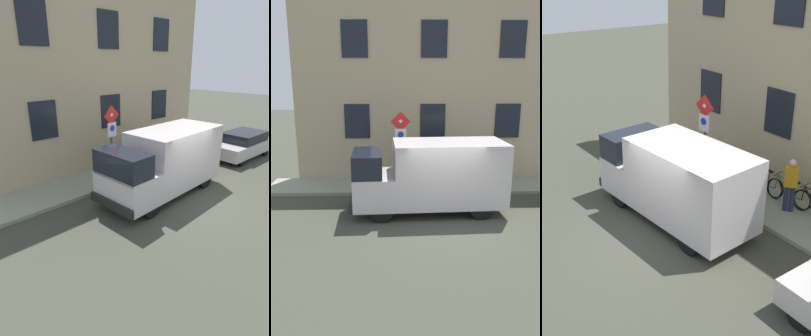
% 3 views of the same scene
% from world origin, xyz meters
% --- Properties ---
extents(ground_plane, '(80.00, 80.00, 0.00)m').
position_xyz_m(ground_plane, '(0.00, 0.00, 0.00)').
color(ground_plane, '#3E4033').
extents(sidewalk_slab, '(2.12, 14.11, 0.14)m').
position_xyz_m(sidewalk_slab, '(3.85, 0.00, 0.07)').
color(sidewalk_slab, gray).
rests_on(sidewalk_slab, ground_plane).
extents(building_facade, '(0.75, 12.11, 8.56)m').
position_xyz_m(building_facade, '(5.26, 0.00, 4.28)').
color(building_facade, tan).
rests_on(building_facade, ground_plane).
extents(sign_post_stacked, '(0.17, 0.56, 3.09)m').
position_xyz_m(sign_post_stacked, '(3.01, 1.44, 2.22)').
color(sign_post_stacked, '#474C47').
rests_on(sign_post_stacked, sidewalk_slab).
extents(delivery_van, '(2.27, 5.43, 2.50)m').
position_xyz_m(delivery_van, '(1.10, 0.39, 1.33)').
color(delivery_van, silver).
rests_on(delivery_van, ground_plane).
extents(bicycle_green, '(0.46, 1.71, 0.89)m').
position_xyz_m(bicycle_green, '(4.36, -1.15, 0.51)').
color(bicycle_green, black).
rests_on(bicycle_green, sidewalk_slab).
extents(bicycle_blue, '(0.48, 1.71, 0.89)m').
position_xyz_m(bicycle_blue, '(4.36, -0.11, 0.51)').
color(bicycle_blue, black).
rests_on(bicycle_blue, sidewalk_slab).
extents(pedestrian, '(0.45, 0.48, 1.72)m').
position_xyz_m(pedestrian, '(4.00, -1.46, 1.07)').
color(pedestrian, '#262B47').
rests_on(pedestrian, sidewalk_slab).
extents(litter_bin, '(0.44, 0.44, 0.90)m').
position_xyz_m(litter_bin, '(3.15, -0.38, 0.59)').
color(litter_bin, '#2D5133').
rests_on(litter_bin, sidewalk_slab).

